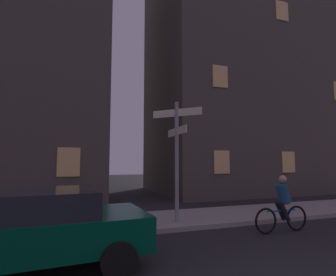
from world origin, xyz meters
The scene contains 6 objects.
sidewalk_kerb centered at (0.00, 6.10, 0.07)m, with size 40.00×2.65×0.14m, color gray.
signpost centered at (-0.31, 5.40, 2.41)m, with size 1.23×1.58×3.79m.
car_side_parked centered at (-3.95, 3.16, 0.78)m, with size 4.21×2.30×1.46m.
cyclist centered at (2.32, 3.79, 0.75)m, with size 1.82×0.32×1.61m.
building_left_block centered at (-6.95, 13.85, 8.43)m, with size 10.00×9.13×16.85m.
building_right_block centered at (8.21, 13.64, 8.36)m, with size 13.13×8.07×16.72m.
Camera 1 is at (-3.33, -2.36, 1.99)m, focal length 28.01 mm.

